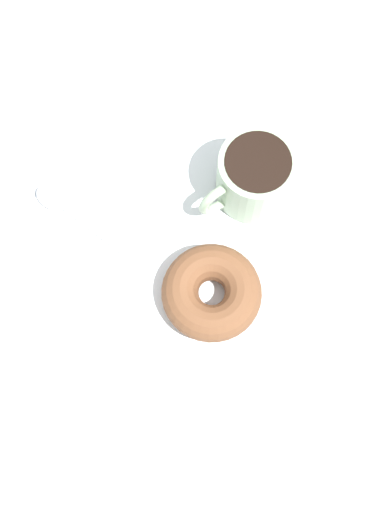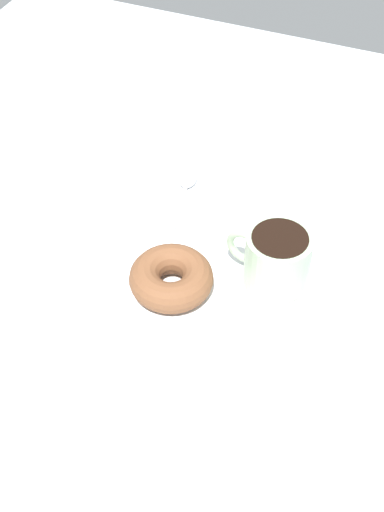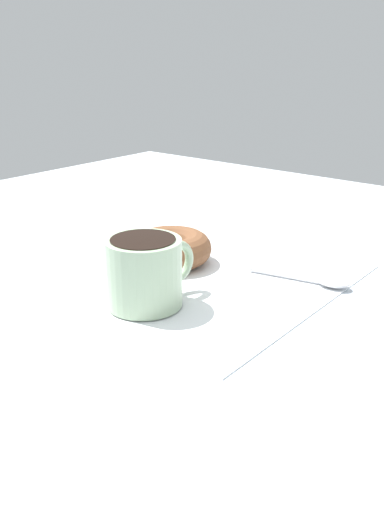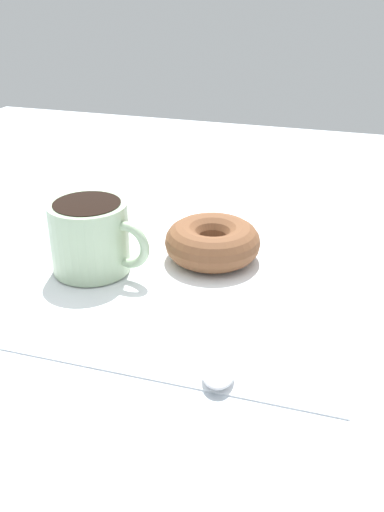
# 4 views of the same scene
# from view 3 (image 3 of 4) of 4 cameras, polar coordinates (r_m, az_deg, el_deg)

# --- Properties ---
(ground_plane) EXTENTS (1.20, 1.20, 0.02)m
(ground_plane) POSITION_cam_3_polar(r_m,az_deg,el_deg) (0.66, -1.98, -2.90)
(ground_plane) COLOR #B2BCC6
(napkin) EXTENTS (0.32, 0.32, 0.00)m
(napkin) POSITION_cam_3_polar(r_m,az_deg,el_deg) (0.67, 0.00, -1.74)
(napkin) COLOR white
(napkin) RESTS_ON ground_plane
(coffee_cup) EXTENTS (0.10, 0.08, 0.07)m
(coffee_cup) POSITION_cam_3_polar(r_m,az_deg,el_deg) (0.57, -4.69, -1.45)
(coffee_cup) COLOR #9EB793
(coffee_cup) RESTS_ON napkin
(donut) EXTENTS (0.10, 0.10, 0.04)m
(donut) POSITION_cam_3_polar(r_m,az_deg,el_deg) (0.69, -2.10, 0.81)
(donut) COLOR brown
(donut) RESTS_ON napkin
(spoon) EXTENTS (0.04, 0.12, 0.01)m
(spoon) POSITION_cam_3_polar(r_m,az_deg,el_deg) (0.65, 12.75, -2.39)
(spoon) COLOR silver
(spoon) RESTS_ON napkin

